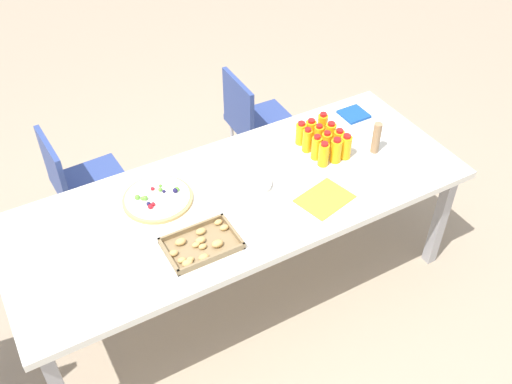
% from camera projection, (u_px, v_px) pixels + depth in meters
% --- Properties ---
extents(ground_plane, '(12.00, 12.00, 0.00)m').
position_uv_depth(ground_plane, '(242.00, 286.00, 3.44)').
color(ground_plane, tan).
extents(party_table, '(2.37, 0.92, 0.73)m').
position_uv_depth(party_table, '(239.00, 203.00, 3.00)').
color(party_table, silver).
rests_on(party_table, ground_plane).
extents(chair_near_left, '(0.41, 0.41, 0.83)m').
position_uv_depth(chair_near_left, '(254.00, 120.00, 3.85)').
color(chair_near_left, '#33478C').
rests_on(chair_near_left, ground_plane).
extents(chair_near_right, '(0.42, 0.42, 0.83)m').
position_uv_depth(chair_near_right, '(80.00, 182.00, 3.38)').
color(chair_near_right, '#33478C').
rests_on(chair_near_right, ground_plane).
extents(juice_bottle_0, '(0.06, 0.06, 0.15)m').
position_uv_depth(juice_bottle_0, '(322.00, 125.00, 3.30)').
color(juice_bottle_0, '#F8AD14').
rests_on(juice_bottle_0, party_table).
extents(juice_bottle_1, '(0.06, 0.06, 0.13)m').
position_uv_depth(juice_bottle_1, '(311.00, 130.00, 3.27)').
color(juice_bottle_1, '#F9AE14').
rests_on(juice_bottle_1, party_table).
extents(juice_bottle_2, '(0.06, 0.06, 0.14)m').
position_uv_depth(juice_bottle_2, '(301.00, 133.00, 3.24)').
color(juice_bottle_2, '#F9AF14').
rests_on(juice_bottle_2, party_table).
extents(juice_bottle_3, '(0.06, 0.06, 0.14)m').
position_uv_depth(juice_bottle_3, '(330.00, 133.00, 3.25)').
color(juice_bottle_3, '#F9AF14').
rests_on(juice_bottle_3, party_table).
extents(juice_bottle_4, '(0.05, 0.05, 0.15)m').
position_uv_depth(juice_bottle_4, '(318.00, 137.00, 3.22)').
color(juice_bottle_4, '#F9B014').
rests_on(juice_bottle_4, party_table).
extents(juice_bottle_5, '(0.05, 0.05, 0.15)m').
position_uv_depth(juice_bottle_5, '(307.00, 140.00, 3.19)').
color(juice_bottle_5, '#F8AB14').
rests_on(juice_bottle_5, party_table).
extents(juice_bottle_6, '(0.06, 0.06, 0.13)m').
position_uv_depth(juice_bottle_6, '(339.00, 140.00, 3.20)').
color(juice_bottle_6, '#F9AB14').
rests_on(juice_bottle_6, party_table).
extents(juice_bottle_7, '(0.05, 0.05, 0.14)m').
position_uv_depth(juice_bottle_7, '(326.00, 143.00, 3.17)').
color(juice_bottle_7, '#F8AE14').
rests_on(juice_bottle_7, party_table).
extents(juice_bottle_8, '(0.06, 0.06, 0.15)m').
position_uv_depth(juice_bottle_8, '(316.00, 148.00, 3.14)').
color(juice_bottle_8, '#F8AF14').
rests_on(juice_bottle_8, party_table).
extents(juice_bottle_9, '(0.06, 0.06, 0.15)m').
position_uv_depth(juice_bottle_9, '(346.00, 147.00, 3.14)').
color(juice_bottle_9, '#FAAF14').
rests_on(juice_bottle_9, party_table).
extents(juice_bottle_10, '(0.06, 0.06, 0.15)m').
position_uv_depth(juice_bottle_10, '(336.00, 151.00, 3.12)').
color(juice_bottle_10, '#F9AE14').
rests_on(juice_bottle_10, party_table).
extents(juice_bottle_11, '(0.06, 0.06, 0.15)m').
position_uv_depth(juice_bottle_11, '(324.00, 154.00, 3.10)').
color(juice_bottle_11, '#F9AA14').
rests_on(juice_bottle_11, party_table).
extents(fruit_pizza, '(0.35, 0.35, 0.05)m').
position_uv_depth(fruit_pizza, '(158.00, 198.00, 2.92)').
color(fruit_pizza, tan).
rests_on(fruit_pizza, party_table).
extents(snack_tray, '(0.34, 0.23, 0.04)m').
position_uv_depth(snack_tray, '(200.00, 245.00, 2.68)').
color(snack_tray, olive).
rests_on(snack_tray, party_table).
extents(plate_stack, '(0.21, 0.21, 0.02)m').
position_uv_depth(plate_stack, '(252.00, 183.00, 3.01)').
color(plate_stack, silver).
rests_on(plate_stack, party_table).
extents(napkin_stack, '(0.15, 0.15, 0.02)m').
position_uv_depth(napkin_stack, '(354.00, 114.00, 3.49)').
color(napkin_stack, '#194CA5').
rests_on(napkin_stack, party_table).
extents(cardboard_tube, '(0.04, 0.04, 0.18)m').
position_uv_depth(cardboard_tube, '(376.00, 138.00, 3.17)').
color(cardboard_tube, '#9E7A56').
rests_on(cardboard_tube, party_table).
extents(paper_folder, '(0.30, 0.26, 0.01)m').
position_uv_depth(paper_folder, '(325.00, 199.00, 2.93)').
color(paper_folder, yellow).
rests_on(paper_folder, party_table).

